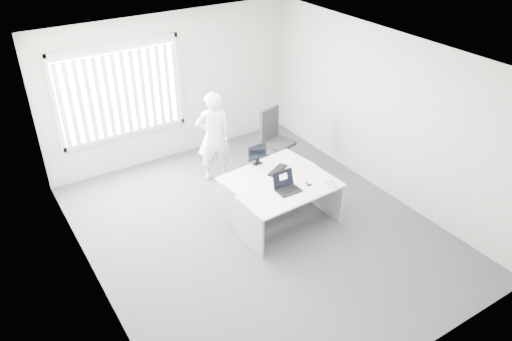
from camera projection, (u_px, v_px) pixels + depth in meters
ground at (258, 229)px, 7.93m from camera, size 6.00×6.00×0.00m
wall_back at (172, 88)px, 9.38m from camera, size 5.00×0.02×2.80m
wall_front at (419, 272)px, 5.04m from camera, size 5.00×0.02×2.80m
wall_left at (86, 205)px, 6.06m from camera, size 0.02×6.00×2.80m
wall_right at (384, 114)px, 8.37m from camera, size 0.02×6.00×2.80m
ceiling at (259, 58)px, 6.49m from camera, size 5.00×6.00×0.02m
window at (121, 92)px, 8.82m from camera, size 2.32×0.06×1.76m
blinds at (122, 94)px, 8.79m from camera, size 2.20×0.10×1.50m
desk_near at (291, 201)px, 7.68m from camera, size 1.63×0.82×0.73m
desk_far at (266, 182)px, 8.19m from camera, size 1.64×0.92×0.71m
office_chair at (276, 149)px, 9.49m from camera, size 0.80×0.80×1.14m
person at (214, 137)px, 8.85m from camera, size 0.72×0.60×1.70m
laptop at (289, 183)px, 7.48m from camera, size 0.36×0.32×0.28m
paper_sheet at (308, 186)px, 7.68m from camera, size 0.33×0.24×0.00m
mouse at (308, 183)px, 7.70m from camera, size 0.08×0.11×0.04m
booklet at (331, 184)px, 7.71m from camera, size 0.20×0.24×0.01m
keyboard at (278, 170)px, 8.10m from camera, size 0.46×0.33×0.02m
monitor at (257, 154)px, 8.21m from camera, size 0.36×0.12×0.36m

